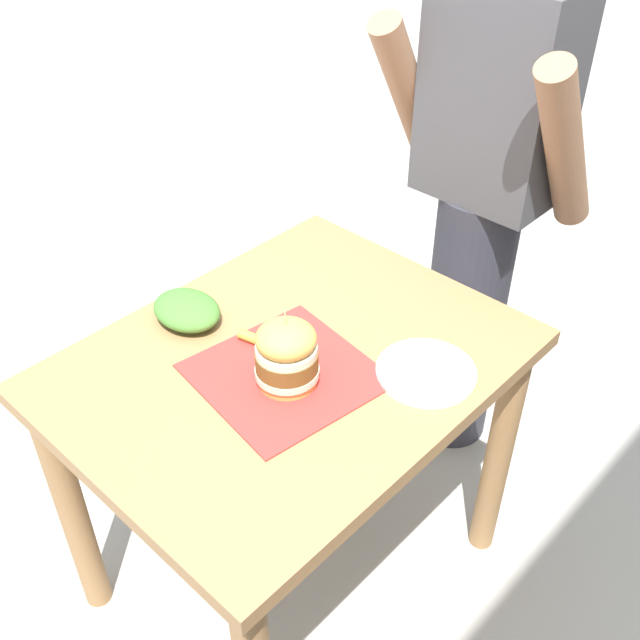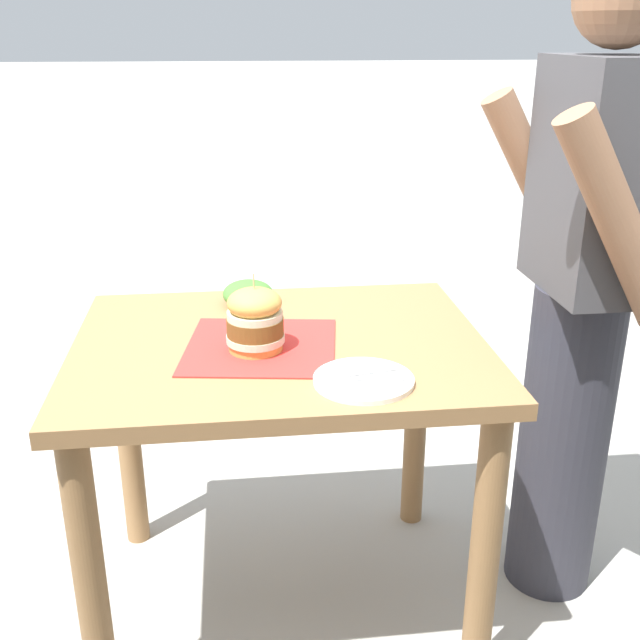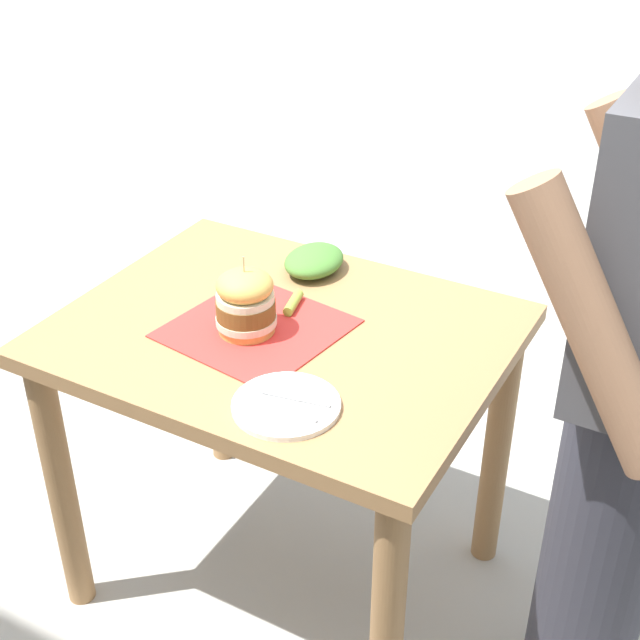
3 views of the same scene
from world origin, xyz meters
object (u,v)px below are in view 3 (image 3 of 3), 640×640
at_px(sandwich, 245,302).
at_px(side_salad, 314,261).
at_px(patio_table, 283,380).
at_px(side_plate_with_forks, 286,405).
at_px(pickle_spear, 293,303).
at_px(diner_across_table, 634,390).

bearing_deg(sandwich, side_salad, -178.46).
height_order(patio_table, sandwich, sandwich).
bearing_deg(side_plate_with_forks, pickle_spear, -151.60).
xyz_separation_m(sandwich, side_salad, (-0.33, -0.01, -0.05)).
relative_size(side_salad, diner_across_table, 0.11).
bearing_deg(pickle_spear, sandwich, -15.93).
height_order(patio_table, diner_across_table, diner_across_table).
height_order(sandwich, diner_across_table, diner_across_table).
bearing_deg(pickle_spear, side_plate_with_forks, 28.40).
bearing_deg(side_plate_with_forks, patio_table, -147.24).
height_order(side_plate_with_forks, side_salad, side_salad).
bearing_deg(sandwich, side_plate_with_forks, 48.11).
bearing_deg(side_salad, pickle_spear, 14.64).
bearing_deg(diner_across_table, patio_table, -88.80).
bearing_deg(patio_table, side_salad, -165.82).
height_order(sandwich, pickle_spear, sandwich).
bearing_deg(diner_across_table, sandwich, -85.17).
xyz_separation_m(side_plate_with_forks, side_salad, (-0.53, -0.23, 0.02)).
distance_m(sandwich, side_plate_with_forks, 0.31).
bearing_deg(side_salad, side_plate_with_forks, 23.84).
height_order(sandwich, side_plate_with_forks, sandwich).
xyz_separation_m(patio_table, side_salad, (-0.27, -0.07, 0.18)).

